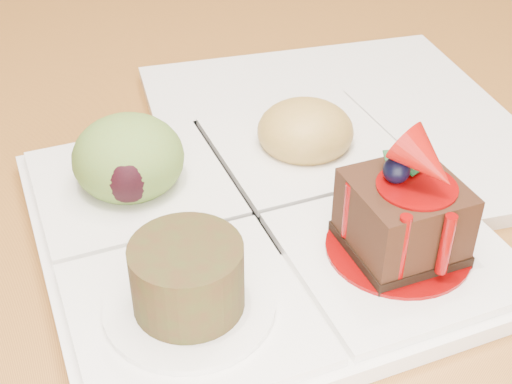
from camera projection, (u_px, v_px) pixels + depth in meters
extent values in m
cube|color=#A46D2A|center=(344.00, 41.00, 0.78)|extent=(1.00, 1.80, 0.04)
cylinder|color=#A46D2A|center=(61.00, 53.00, 1.63)|extent=(0.06, 0.06, 0.71)
cylinder|color=#A46D2A|center=(431.00, 33.00, 1.72)|extent=(0.06, 0.06, 0.71)
cube|color=white|center=(256.00, 227.00, 0.48)|extent=(0.34, 0.34, 0.01)
cube|color=white|center=(397.00, 253.00, 0.44)|extent=(0.16, 0.16, 0.01)
cube|color=white|center=(190.00, 312.00, 0.40)|extent=(0.16, 0.16, 0.01)
cube|color=white|center=(132.00, 184.00, 0.50)|extent=(0.16, 0.16, 0.01)
cube|color=white|center=(305.00, 145.00, 0.55)|extent=(0.16, 0.16, 0.01)
cylinder|color=#730404|center=(398.00, 248.00, 0.44)|extent=(0.09, 0.09, 0.00)
cube|color=black|center=(399.00, 244.00, 0.44)|extent=(0.08, 0.08, 0.01)
cube|color=black|center=(404.00, 212.00, 0.42)|extent=(0.08, 0.08, 0.04)
cylinder|color=#730404|center=(408.00, 184.00, 0.41)|extent=(0.05, 0.05, 0.00)
sphere|color=black|center=(397.00, 170.00, 0.41)|extent=(0.02, 0.02, 0.02)
cone|color=#9A0E09|center=(427.00, 162.00, 0.40)|extent=(0.05, 0.05, 0.04)
cube|color=#10431C|center=(408.00, 163.00, 0.42)|extent=(0.02, 0.02, 0.01)
cube|color=#10431C|center=(394.00, 162.00, 0.42)|extent=(0.01, 0.02, 0.01)
cylinder|color=#730404|center=(402.00, 248.00, 0.40)|extent=(0.01, 0.01, 0.05)
cylinder|color=#730404|center=(446.00, 244.00, 0.40)|extent=(0.01, 0.01, 0.04)
cylinder|color=#730404|center=(349.00, 210.00, 0.43)|extent=(0.01, 0.01, 0.04)
cylinder|color=white|center=(190.00, 306.00, 0.40)|extent=(0.10, 0.10, 0.00)
cylinder|color=#3E1E11|center=(187.00, 276.00, 0.39)|extent=(0.06, 0.06, 0.04)
cylinder|color=#4E2310|center=(186.00, 256.00, 0.38)|extent=(0.05, 0.05, 0.00)
ellipsoid|color=#537D33|center=(128.00, 158.00, 0.49)|extent=(0.08, 0.08, 0.06)
ellipsoid|color=black|center=(128.00, 179.00, 0.47)|extent=(0.04, 0.03, 0.03)
ellipsoid|color=#B18340|center=(305.00, 131.00, 0.54)|extent=(0.07, 0.07, 0.04)
cube|color=#BF440E|center=(320.00, 121.00, 0.54)|extent=(0.02, 0.02, 0.02)
cube|color=#477319|center=(296.00, 117.00, 0.55)|extent=(0.02, 0.02, 0.01)
cube|color=#BF440E|center=(283.00, 130.00, 0.53)|extent=(0.02, 0.02, 0.02)
cube|color=#477319|center=(317.00, 140.00, 0.52)|extent=(0.02, 0.02, 0.02)
cube|color=white|center=(337.00, 130.00, 0.58)|extent=(0.32, 0.32, 0.01)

